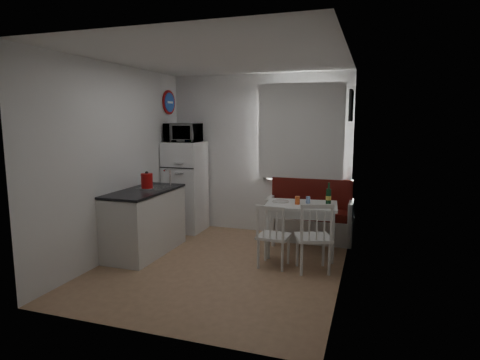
% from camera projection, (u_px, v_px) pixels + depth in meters
% --- Properties ---
extents(floor, '(3.00, 3.50, 0.02)m').
position_uv_depth(floor, '(221.00, 266.00, 5.17)').
color(floor, '#9D7553').
rests_on(floor, ground).
extents(ceiling, '(3.00, 3.50, 0.02)m').
position_uv_depth(ceiling, '(220.00, 57.00, 4.78)').
color(ceiling, white).
rests_on(ceiling, wall_back).
extents(wall_back, '(3.00, 0.02, 2.60)m').
position_uv_depth(wall_back, '(259.00, 154.00, 6.62)').
color(wall_back, white).
rests_on(wall_back, floor).
extents(wall_front, '(3.00, 0.02, 2.60)m').
position_uv_depth(wall_front, '(144.00, 188.00, 3.33)').
color(wall_front, white).
rests_on(wall_front, floor).
extents(wall_left, '(0.02, 3.50, 2.60)m').
position_uv_depth(wall_left, '(118.00, 162.00, 5.44)').
color(wall_left, white).
rests_on(wall_left, floor).
extents(wall_right, '(0.02, 3.50, 2.60)m').
position_uv_depth(wall_right, '(345.00, 170.00, 4.50)').
color(wall_right, white).
rests_on(wall_right, floor).
extents(window, '(1.22, 0.06, 1.47)m').
position_uv_depth(window, '(301.00, 135.00, 6.32)').
color(window, silver).
rests_on(window, wall_back).
extents(curtain, '(1.35, 0.02, 1.50)m').
position_uv_depth(curtain, '(300.00, 132.00, 6.25)').
color(curtain, white).
rests_on(curtain, wall_back).
extents(kitchen_counter, '(0.62, 1.32, 1.16)m').
position_uv_depth(kitchen_counter, '(145.00, 221.00, 5.62)').
color(kitchen_counter, silver).
rests_on(kitchen_counter, floor).
extents(wall_sign, '(0.03, 0.40, 0.40)m').
position_uv_depth(wall_sign, '(169.00, 102.00, 6.67)').
color(wall_sign, '#1B48A5').
rests_on(wall_sign, wall_left).
extents(picture_frame, '(0.04, 0.52, 0.42)m').
position_uv_depth(picture_frame, '(351.00, 106.00, 5.43)').
color(picture_frame, black).
rests_on(picture_frame, wall_right).
extents(bench, '(1.32, 0.51, 0.95)m').
position_uv_depth(bench, '(309.00, 220.00, 6.26)').
color(bench, silver).
rests_on(bench, floor).
extents(dining_table, '(1.02, 0.77, 0.72)m').
position_uv_depth(dining_table, '(301.00, 210.00, 5.52)').
color(dining_table, silver).
rests_on(dining_table, floor).
extents(chair_left, '(0.40, 0.39, 0.44)m').
position_uv_depth(chair_left, '(272.00, 229.00, 5.00)').
color(chair_left, silver).
rests_on(chair_left, floor).
extents(chair_right, '(0.52, 0.52, 0.47)m').
position_uv_depth(chair_right, '(312.00, 230.00, 4.84)').
color(chair_right, silver).
rests_on(chair_right, floor).
extents(fridge, '(0.60, 0.60, 1.50)m').
position_uv_depth(fridge, '(185.00, 187.00, 6.74)').
color(fridge, white).
rests_on(fridge, floor).
extents(microwave, '(0.55, 0.37, 0.30)m').
position_uv_depth(microwave, '(183.00, 133.00, 6.56)').
color(microwave, white).
rests_on(microwave, fridge).
extents(kettle, '(0.19, 0.19, 0.25)m').
position_uv_depth(kettle, '(147.00, 181.00, 5.52)').
color(kettle, '#B30E0F').
rests_on(kettle, kitchen_counter).
extents(wine_bottle, '(0.07, 0.07, 0.30)m').
position_uv_depth(wine_bottle, '(329.00, 193.00, 5.47)').
color(wine_bottle, '#133C1D').
rests_on(wine_bottle, dining_table).
extents(drinking_glass_orange, '(0.07, 0.07, 0.11)m').
position_uv_depth(drinking_glass_orange, '(297.00, 200.00, 5.47)').
color(drinking_glass_orange, orange).
rests_on(drinking_glass_orange, dining_table).
extents(drinking_glass_blue, '(0.06, 0.06, 0.10)m').
position_uv_depth(drinking_glass_blue, '(308.00, 200.00, 5.52)').
color(drinking_glass_blue, '#7C9CD4').
rests_on(drinking_glass_blue, dining_table).
extents(plate, '(0.23, 0.23, 0.02)m').
position_uv_depth(plate, '(281.00, 201.00, 5.62)').
color(plate, white).
rests_on(plate, dining_table).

